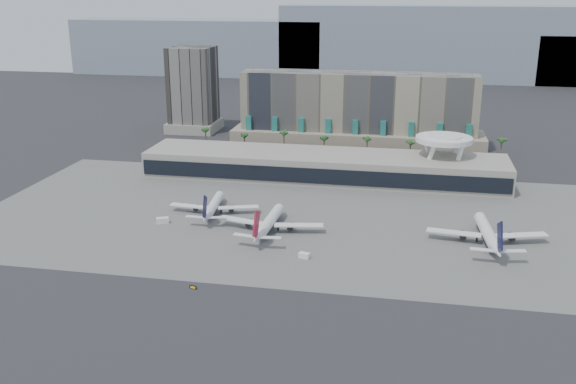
% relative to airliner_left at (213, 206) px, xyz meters
% --- Properties ---
extents(ground, '(900.00, 900.00, 0.00)m').
position_rel_airliner_left_xyz_m(ground, '(36.64, -51.63, -3.28)').
color(ground, '#232326').
rests_on(ground, ground).
extents(apron_pad, '(260.00, 130.00, 0.06)m').
position_rel_airliner_left_xyz_m(apron_pad, '(36.64, 3.37, -3.25)').
color(apron_pad, '#5B5B59').
rests_on(apron_pad, ground).
extents(mountain_ridge, '(680.00, 60.00, 70.00)m').
position_rel_airliner_left_xyz_m(mountain_ridge, '(64.51, 418.37, 26.61)').
color(mountain_ridge, gray).
rests_on(mountain_ridge, ground).
extents(hotel, '(140.00, 30.00, 42.00)m').
position_rel_airliner_left_xyz_m(hotel, '(46.64, 122.78, 13.53)').
color(hotel, gray).
rests_on(hotel, ground).
extents(office_tower, '(30.00, 30.00, 52.00)m').
position_rel_airliner_left_xyz_m(office_tower, '(-58.36, 148.37, 19.66)').
color(office_tower, black).
rests_on(office_tower, ground).
extents(terminal, '(170.00, 32.50, 14.50)m').
position_rel_airliner_left_xyz_m(terminal, '(36.64, 58.21, 3.24)').
color(terminal, '#9A9588').
rests_on(terminal, ground).
extents(saucer_structure, '(26.00, 26.00, 21.89)m').
position_rel_airliner_left_xyz_m(saucer_structure, '(91.64, 64.37, 15.18)').
color(saucer_structure, white).
rests_on(saucer_structure, ground).
extents(palm_row, '(157.80, 2.80, 13.10)m').
position_rel_airliner_left_xyz_m(palm_row, '(43.64, 93.37, 7.22)').
color(palm_row, brown).
rests_on(palm_row, ground).
extents(airliner_left, '(36.36, 37.60, 12.99)m').
position_rel_airliner_left_xyz_m(airliner_left, '(0.00, 0.00, 0.00)').
color(airliner_left, white).
rests_on(airliner_left, ground).
extents(airliner_centre, '(40.75, 41.97, 14.48)m').
position_rel_airliner_left_xyz_m(airliner_centre, '(26.27, -14.81, 0.38)').
color(airliner_centre, white).
rests_on(airliner_centre, ground).
extents(airliner_right, '(42.73, 44.12, 15.23)m').
position_rel_airliner_left_xyz_m(airliner_right, '(105.01, -11.58, 0.56)').
color(airliner_right, white).
rests_on(airliner_right, ground).
extents(service_vehicle_a, '(5.19, 3.99, 2.28)m').
position_rel_airliner_left_xyz_m(service_vehicle_a, '(-16.01, -14.59, -2.14)').
color(service_vehicle_a, white).
rests_on(service_vehicle_a, ground).
extents(service_vehicle_b, '(4.01, 2.94, 1.85)m').
position_rel_airliner_left_xyz_m(service_vehicle_b, '(43.25, -37.00, -2.35)').
color(service_vehicle_b, white).
rests_on(service_vehicle_b, ground).
extents(taxiway_sign, '(2.33, 0.82, 1.05)m').
position_rel_airliner_left_xyz_m(taxiway_sign, '(13.98, -66.14, -2.76)').
color(taxiway_sign, black).
rests_on(taxiway_sign, ground).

